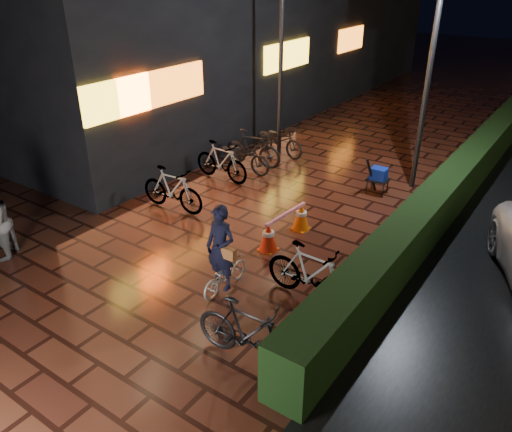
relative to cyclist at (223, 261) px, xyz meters
The scene contains 9 objects.
ground 1.15m from the cyclist, 167.79° to the left, with size 80.00×80.00×0.00m, color #381911.
hedge 8.54m from the cyclist, 73.91° to the left, with size 0.70×20.00×1.00m, color black.
lamp_post_hedge 7.17m from the cyclist, 79.91° to the left, with size 0.49×0.18×5.14m.
lamp_post_sf 7.95m from the cyclist, 114.95° to the left, with size 0.46×0.23×4.85m.
cyclist is the anchor object (origin of this frame).
traffic_barrier 2.31m from the cyclist, 92.16° to the left, with size 0.50×1.61×0.65m.
cart_assembly 5.75m from the cyclist, 84.17° to the left, with size 0.56×0.58×1.02m.
parked_bikes_storefront 5.73m from the cyclist, 123.95° to the left, with size 2.09×5.58×1.08m.
parked_bikes_hedge 1.47m from the cyclist, 11.06° to the right, with size 1.84×2.50×1.08m.
Camera 1 is at (5.79, -6.10, 5.41)m, focal length 35.00 mm.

